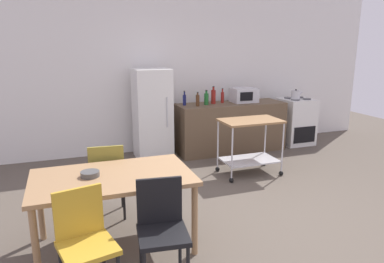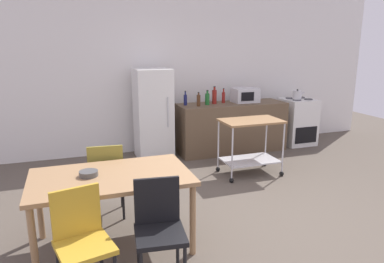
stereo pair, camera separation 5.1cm
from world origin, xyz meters
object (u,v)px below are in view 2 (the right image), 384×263
(chair_black, at_px, (159,225))
(bottle_hot_sauce, at_px, (223,97))
(bottle_soda, at_px, (199,100))
(bottle_vinegar, at_px, (207,99))
(kitchen_cart, at_px, (251,138))
(bottle_sesame_oil, at_px, (185,100))
(chair_olive, at_px, (106,175))
(refrigerator, at_px, (153,114))
(dining_table, at_px, (111,183))
(stove_oven, at_px, (297,121))
(fruit_bowl, at_px, (89,174))
(chair_mustard, at_px, (82,238))
(bottle_olive_oil, at_px, (214,96))
(kettle, at_px, (297,95))
(microwave, at_px, (245,95))

(chair_black, xyz_separation_m, bottle_hot_sauce, (2.07, 3.36, 0.49))
(bottle_soda, relative_size, bottle_vinegar, 0.93)
(kitchen_cart, height_order, bottle_sesame_oil, bottle_sesame_oil)
(chair_olive, bearing_deg, refrigerator, -111.51)
(dining_table, distance_m, bottle_hot_sauce, 3.59)
(stove_oven, relative_size, fruit_bowl, 5.23)
(stove_oven, distance_m, fruit_bowl, 4.88)
(stove_oven, height_order, bottle_soda, bottle_soda)
(bottle_sesame_oil, height_order, bottle_vinegar, bottle_vinegar)
(chair_mustard, distance_m, refrigerator, 3.63)
(bottle_olive_oil, bearing_deg, chair_olive, -137.12)
(kitchen_cart, height_order, fruit_bowl, kitchen_cart)
(chair_mustard, relative_size, fruit_bowl, 5.06)
(chair_mustard, bearing_deg, dining_table, 51.85)
(bottle_soda, relative_size, fruit_bowl, 1.38)
(kitchen_cart, relative_size, bottle_soda, 3.74)
(refrigerator, distance_m, bottle_hot_sauce, 1.34)
(dining_table, bearing_deg, bottle_hot_sauce, 48.61)
(refrigerator, bearing_deg, dining_table, -111.22)
(dining_table, relative_size, chair_olive, 1.69)
(bottle_sesame_oil, relative_size, kettle, 1.05)
(bottle_soda, bearing_deg, chair_mustard, -123.77)
(kitchen_cart, relative_size, bottle_olive_oil, 2.90)
(stove_oven, distance_m, microwave, 1.31)
(bottle_sesame_oil, distance_m, kettle, 2.21)
(dining_table, relative_size, bottle_sesame_oil, 5.95)
(refrigerator, distance_m, bottle_vinegar, 1.00)
(bottle_sesame_oil, distance_m, bottle_olive_oil, 0.55)
(bottle_vinegar, bearing_deg, fruit_bowl, -130.95)
(bottle_hot_sauce, height_order, microwave, bottle_hot_sauce)
(chair_mustard, height_order, microwave, microwave)
(chair_mustard, distance_m, bottle_vinegar, 4.02)
(chair_olive, relative_size, fruit_bowl, 5.06)
(dining_table, height_order, kettle, kettle)
(dining_table, distance_m, chair_black, 0.76)
(chair_olive, xyz_separation_m, chair_mustard, (-0.33, -1.32, 0.00))
(bottle_olive_oil, distance_m, fruit_bowl, 3.53)
(bottle_olive_oil, height_order, fruit_bowl, bottle_olive_oil)
(bottle_soda, distance_m, bottle_olive_oil, 0.38)
(chair_olive, xyz_separation_m, bottle_olive_oil, (2.15, 2.00, 0.51))
(dining_table, bearing_deg, bottle_olive_oil, 50.67)
(dining_table, bearing_deg, bottle_sesame_oil, 58.64)
(dining_table, bearing_deg, kitchen_cart, 31.61)
(bottle_hot_sauce, xyz_separation_m, microwave, (0.41, -0.06, 0.02))
(dining_table, height_order, bottle_sesame_oil, bottle_sesame_oil)
(dining_table, xyz_separation_m, kitchen_cart, (2.24, 1.38, -0.10))
(bottle_sesame_oil, bearing_deg, kettle, -4.11)
(bottle_olive_oil, relative_size, kettle, 1.31)
(bottle_hot_sauce, xyz_separation_m, fruit_bowl, (-2.56, -2.64, -0.23))
(microwave, relative_size, fruit_bowl, 2.62)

